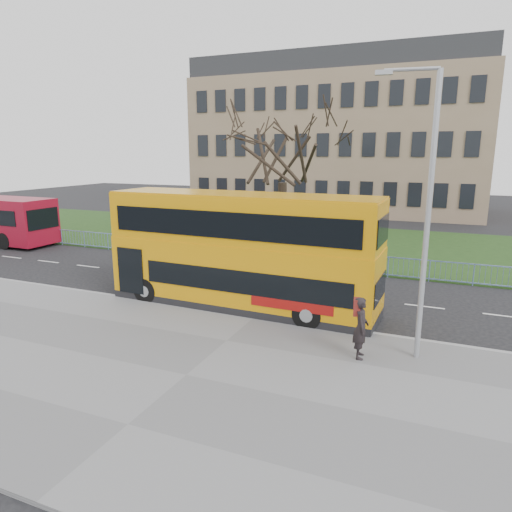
{
  "coord_description": "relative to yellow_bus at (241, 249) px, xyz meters",
  "views": [
    {
      "loc": [
        6.41,
        -17.02,
        6.34
      ],
      "look_at": [
        -1.05,
        1.0,
        1.88
      ],
      "focal_mm": 32.0,
      "sensor_mm": 36.0,
      "label": 1
    }
  ],
  "objects": [
    {
      "name": "yellow_bus",
      "position": [
        0.0,
        0.0,
        0.0
      ],
      "size": [
        11.23,
        3.01,
        4.67
      ],
      "rotation": [
        0.0,
        0.0,
        -0.03
      ],
      "color": "orange",
      "rests_on": "ground"
    },
    {
      "name": "pedestrian",
      "position": [
        5.44,
        -3.17,
        -1.42
      ],
      "size": [
        0.58,
        0.77,
        1.94
      ],
      "primitive_type": "imported",
      "rotation": [
        0.0,
        0.0,
        1.74
      ],
      "color": "black",
      "rests_on": "pavement"
    },
    {
      "name": "street_lamp",
      "position": [
        6.96,
        -2.48,
        2.26
      ],
      "size": [
        1.79,
        0.42,
        8.48
      ],
      "rotation": [
        0.0,
        0.0,
        0.14
      ],
      "color": "#9A9DA2",
      "rests_on": "pavement"
    },
    {
      "name": "pavement",
      "position": [
        1.07,
        -6.24,
        -2.45
      ],
      "size": [
        80.0,
        10.5,
        0.12
      ],
      "primitive_type": "cube",
      "color": "slate",
      "rests_on": "ground"
    },
    {
      "name": "grass_verge",
      "position": [
        1.07,
        14.81,
        -2.47
      ],
      "size": [
        80.0,
        15.4,
        0.08
      ],
      "primitive_type": "cube",
      "color": "#183212",
      "rests_on": "ground"
    },
    {
      "name": "guard_railing",
      "position": [
        1.07,
        7.11,
        -1.96
      ],
      "size": [
        40.0,
        0.12,
        1.1
      ],
      "primitive_type": null,
      "color": "#6B86BE",
      "rests_on": "ground"
    },
    {
      "name": "civic_building",
      "position": [
        -3.93,
        35.51,
        4.49
      ],
      "size": [
        30.0,
        15.0,
        14.0
      ],
      "primitive_type": "cube",
      "color": "#836C53",
      "rests_on": "ground"
    },
    {
      "name": "ground",
      "position": [
        1.07,
        0.51,
        -2.51
      ],
      "size": [
        120.0,
        120.0,
        0.0
      ],
      "primitive_type": "plane",
      "color": "black",
      "rests_on": "ground"
    },
    {
      "name": "bare_tree",
      "position": [
        -1.93,
        10.51,
        2.81
      ],
      "size": [
        7.34,
        7.34,
        10.48
      ],
      "primitive_type": null,
      "color": "black",
      "rests_on": "grass_verge"
    },
    {
      "name": "kerb",
      "position": [
        1.07,
        -1.04,
        -2.44
      ],
      "size": [
        80.0,
        0.2,
        0.14
      ],
      "primitive_type": "cube",
      "color": "gray",
      "rests_on": "ground"
    }
  ]
}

